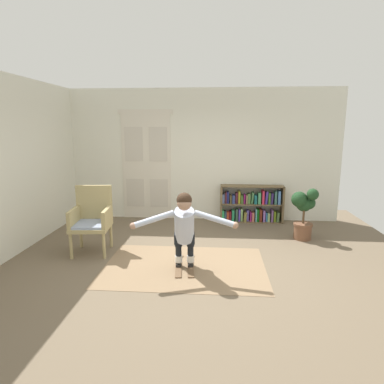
# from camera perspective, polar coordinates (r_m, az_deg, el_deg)

# --- Properties ---
(ground_plane) EXTENTS (7.20, 7.20, 0.00)m
(ground_plane) POSITION_cam_1_polar(r_m,az_deg,el_deg) (5.18, 0.51, -12.33)
(ground_plane) COLOR brown
(back_wall) EXTENTS (6.00, 0.10, 2.90)m
(back_wall) POSITION_cam_1_polar(r_m,az_deg,el_deg) (7.37, 1.91, 6.41)
(back_wall) COLOR silver
(back_wall) RESTS_ON ground
(side_wall_left) EXTENTS (0.10, 6.00, 2.90)m
(side_wall_left) POSITION_cam_1_polar(r_m,az_deg,el_deg) (6.14, -28.41, 4.11)
(side_wall_left) COLOR silver
(side_wall_left) RESTS_ON ground
(double_door) EXTENTS (1.22, 0.05, 2.45)m
(double_door) POSITION_cam_1_polar(r_m,az_deg,el_deg) (7.49, -7.90, 4.70)
(double_door) COLOR beige
(double_door) RESTS_ON ground
(rug) EXTENTS (2.41, 1.65, 0.01)m
(rug) POSITION_cam_1_polar(r_m,az_deg,el_deg) (5.08, -1.30, -12.77)
(rug) COLOR #866C4F
(rug) RESTS_ON ground
(bookshelf) EXTENTS (1.37, 0.30, 0.81)m
(bookshelf) POSITION_cam_1_polar(r_m,az_deg,el_deg) (7.37, 10.29, -2.40)
(bookshelf) COLOR brown
(bookshelf) RESTS_ON ground
(wicker_chair) EXTENTS (0.66, 0.66, 1.10)m
(wicker_chair) POSITION_cam_1_polar(r_m,az_deg,el_deg) (5.72, -17.00, -4.32)
(wicker_chair) COLOR tan
(wicker_chair) RESTS_ON ground
(potted_plant) EXTENTS (0.47, 0.40, 0.97)m
(potted_plant) POSITION_cam_1_polar(r_m,az_deg,el_deg) (6.45, 18.86, -3.09)
(potted_plant) COLOR brown
(potted_plant) RESTS_ON ground
(skis_pair) EXTENTS (0.35, 0.86, 0.07)m
(skis_pair) POSITION_cam_1_polar(r_m,az_deg,el_deg) (5.10, -1.30, -12.43)
(skis_pair) COLOR brown
(skis_pair) RESTS_ON rug
(person_skier) EXTENTS (1.45, 0.68, 1.12)m
(person_skier) POSITION_cam_1_polar(r_m,az_deg,el_deg) (4.68, -1.34, -5.66)
(person_skier) COLOR white
(person_skier) RESTS_ON skis_pair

